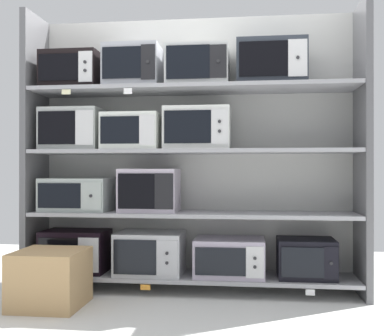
# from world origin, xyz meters

# --- Properties ---
(back_panel) EXTENTS (2.71, 0.04, 2.20)m
(back_panel) POSITION_xyz_m (0.00, 0.24, 1.10)
(back_panel) COLOR #B2B2AD
(back_panel) RESTS_ON ground
(upright_left) EXTENTS (0.05, 0.44, 2.20)m
(upright_left) POSITION_xyz_m (-1.29, 0.00, 1.10)
(upright_left) COLOR #5B5B5E
(upright_left) RESTS_ON ground
(upright_right) EXTENTS (0.05, 0.44, 2.20)m
(upright_right) POSITION_xyz_m (1.29, 0.00, 1.10)
(upright_right) COLOR #5B5B5E
(upright_right) RESTS_ON ground
(shelf_0) EXTENTS (2.51, 0.44, 0.03)m
(shelf_0) POSITION_xyz_m (0.00, 0.00, 0.12)
(shelf_0) COLOR #99999E
(shelf_0) RESTS_ON ground
(microwave_0) EXTENTS (0.51, 0.35, 0.33)m
(microwave_0) POSITION_xyz_m (-0.94, -0.00, 0.30)
(microwave_0) COLOR black
(microwave_0) RESTS_ON shelf_0
(microwave_1) EXTENTS (0.52, 0.42, 0.33)m
(microwave_1) POSITION_xyz_m (-0.33, -0.00, 0.29)
(microwave_1) COLOR #B2B4B8
(microwave_1) RESTS_ON shelf_0
(microwave_2) EXTENTS (0.53, 0.40, 0.29)m
(microwave_2) POSITION_xyz_m (0.29, -0.00, 0.27)
(microwave_2) COLOR #A599AE
(microwave_2) RESTS_ON shelf_0
(microwave_3) EXTENTS (0.43, 0.36, 0.29)m
(microwave_3) POSITION_xyz_m (0.87, -0.00, 0.28)
(microwave_3) COLOR black
(microwave_3) RESTS_ON shelf_0
(price_tag_0) EXTENTS (0.06, 0.00, 0.05)m
(price_tag_0) POSITION_xyz_m (-0.96, -0.22, 0.07)
(price_tag_0) COLOR beige
(price_tag_1) EXTENTS (0.07, 0.00, 0.04)m
(price_tag_1) POSITION_xyz_m (-0.32, -0.22, 0.08)
(price_tag_1) COLOR orange
(price_tag_2) EXTENTS (0.06, 0.00, 0.04)m
(price_tag_2) POSITION_xyz_m (0.87, -0.22, 0.07)
(price_tag_2) COLOR white
(shelf_1) EXTENTS (2.51, 0.44, 0.03)m
(shelf_1) POSITION_xyz_m (0.00, 0.00, 0.60)
(shelf_1) COLOR #99999E
(microwave_4) EXTENTS (0.54, 0.37, 0.26)m
(microwave_4) POSITION_xyz_m (-0.93, -0.00, 0.75)
(microwave_4) COLOR #9CA6A1
(microwave_4) RESTS_ON shelf_1
(microwave_5) EXTENTS (0.45, 0.34, 0.34)m
(microwave_5) POSITION_xyz_m (-0.34, -0.00, 0.79)
(microwave_5) COLOR #BDB0C2
(microwave_5) RESTS_ON shelf_1
(shelf_2) EXTENTS (2.51, 0.44, 0.03)m
(shelf_2) POSITION_xyz_m (0.00, 0.00, 1.09)
(shelf_2) COLOR #99999E
(microwave_6) EXTENTS (0.47, 0.35, 0.33)m
(microwave_6) POSITION_xyz_m (-0.96, -0.00, 1.27)
(microwave_6) COLOR #A3A8A4
(microwave_6) RESTS_ON shelf_2
(microwave_7) EXTENTS (0.44, 0.40, 0.28)m
(microwave_7) POSITION_xyz_m (-0.47, -0.00, 1.25)
(microwave_7) COLOR silver
(microwave_7) RESTS_ON shelf_2
(microwave_8) EXTENTS (0.51, 0.35, 0.33)m
(microwave_8) POSITION_xyz_m (0.04, -0.00, 1.27)
(microwave_8) COLOR silver
(microwave_8) RESTS_ON shelf_2
(shelf_3) EXTENTS (2.51, 0.44, 0.03)m
(shelf_3) POSITION_xyz_m (0.00, 0.00, 1.58)
(shelf_3) COLOR #99999E
(microwave_9) EXTENTS (0.46, 0.35, 0.30)m
(microwave_9) POSITION_xyz_m (-0.97, -0.00, 1.74)
(microwave_9) COLOR black
(microwave_9) RESTS_ON shelf_3
(microwave_10) EXTENTS (0.43, 0.39, 0.33)m
(microwave_10) POSITION_xyz_m (-0.46, -0.00, 1.76)
(microwave_10) COLOR #9FA1AA
(microwave_10) RESTS_ON shelf_3
(microwave_11) EXTENTS (0.48, 0.41, 0.30)m
(microwave_11) POSITION_xyz_m (0.05, -0.00, 1.75)
(microwave_11) COLOR #B5B8B7
(microwave_11) RESTS_ON shelf_3
(microwave_12) EXTENTS (0.52, 0.35, 0.34)m
(microwave_12) POSITION_xyz_m (0.61, -0.00, 1.76)
(microwave_12) COLOR #292F37
(microwave_12) RESTS_ON shelf_3
(price_tag_3) EXTENTS (0.07, 0.00, 0.04)m
(price_tag_3) POSITION_xyz_m (-0.93, -0.22, 1.54)
(price_tag_3) COLOR beige
(price_tag_4) EXTENTS (0.06, 0.00, 0.04)m
(price_tag_4) POSITION_xyz_m (-0.46, -0.22, 1.54)
(price_tag_4) COLOR white
(shipping_carton) EXTENTS (0.46, 0.46, 0.39)m
(shipping_carton) POSITION_xyz_m (-0.93, -0.53, 0.19)
(shipping_carton) COLOR tan
(shipping_carton) RESTS_ON ground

